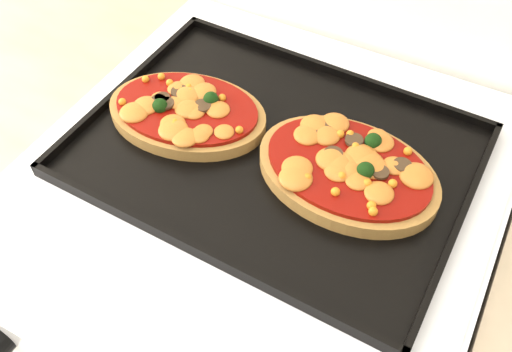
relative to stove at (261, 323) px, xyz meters
The scene contains 4 objects.
stove is the anchor object (origin of this frame).
baking_tray 0.47m from the stove, 83.48° to the left, with size 0.50×0.37×0.02m, color black.
pizza_left 0.50m from the stove, behind, with size 0.22×0.15×0.03m, color #A57939, non-canonical shape.
pizza_right 0.49m from the stove, 13.29° to the left, with size 0.23×0.16×0.03m, color #A57939, non-canonical shape.
Camera 1 is at (0.22, 1.27, 1.47)m, focal length 40.00 mm.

